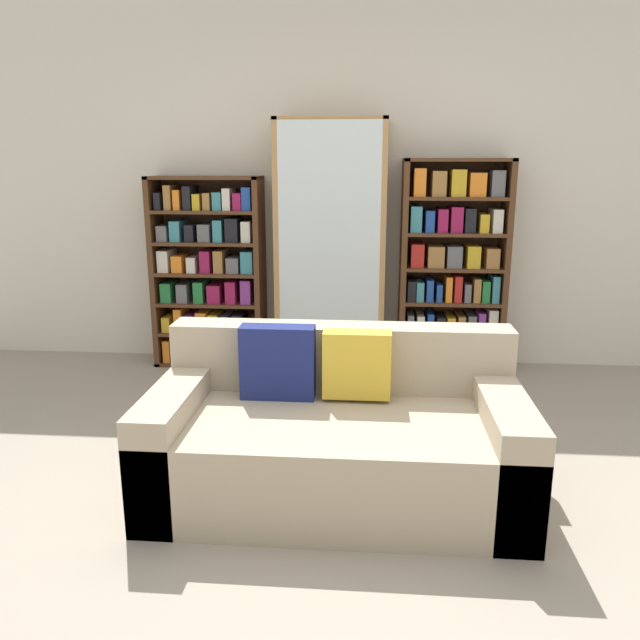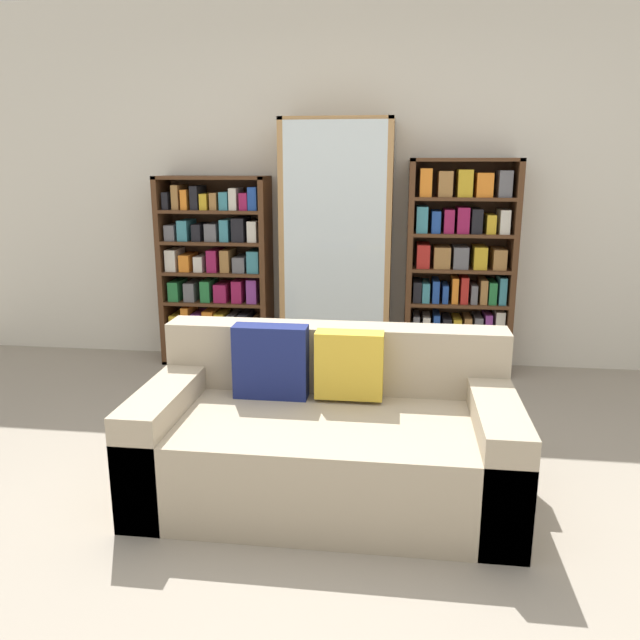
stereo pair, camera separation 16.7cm
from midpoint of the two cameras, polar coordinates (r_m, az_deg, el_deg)
name	(u,v)px [view 2 (the right image)]	position (r m, az deg, el deg)	size (l,w,h in m)	color
ground_plane	(320,531)	(2.80, 1.83, -18.76)	(16.00, 16.00, 0.00)	gray
wall_back	(362,187)	(4.80, 4.86, 12.04)	(7.11, 0.06, 2.70)	silver
couch	(327,437)	(2.98, 2.29, -10.67)	(1.70, 0.90, 0.77)	tan
bookshelf_left	(217,274)	(4.84, -8.45, 4.21)	(0.83, 0.32, 1.43)	#4C2D19
display_cabinet	(337,248)	(4.63, 2.58, 6.60)	(0.80, 0.36, 1.83)	#AD7F4C
bookshelf_right	(459,271)	(4.68, 13.62, 4.34)	(0.77, 0.32, 1.56)	#4C2D19
wine_bottle	(419,387)	(4.01, 10.27, -6.09)	(0.08, 0.08, 0.37)	#192333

